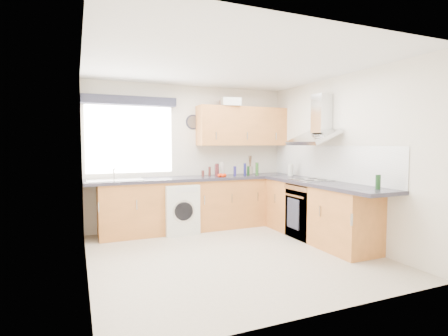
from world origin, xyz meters
name	(u,v)px	position (x,y,z in m)	size (l,w,h in m)	color
ground_plane	(232,254)	(0.00, 0.00, 0.00)	(3.60, 3.60, 0.00)	beige
ceiling	(232,65)	(0.00, 0.00, 2.50)	(3.60, 3.60, 0.02)	white
wall_back	(190,157)	(0.00, 1.80, 1.25)	(3.60, 0.02, 2.50)	silver
wall_front	(320,171)	(0.00, -1.80, 1.25)	(3.60, 0.02, 2.50)	silver
wall_left	(85,164)	(-1.80, 0.00, 1.25)	(0.02, 3.60, 2.50)	silver
wall_right	(340,159)	(1.80, 0.00, 1.25)	(0.02, 3.60, 2.50)	silver
window	(130,140)	(-1.05, 1.79, 1.55)	(1.40, 0.02, 1.10)	silver
window_blind	(130,101)	(-1.05, 1.70, 2.18)	(1.50, 0.18, 0.14)	#232330
splashback	(326,163)	(1.79, 0.30, 1.18)	(0.01, 3.00, 0.54)	white
base_cab_back	(190,205)	(-0.10, 1.51, 0.43)	(3.00, 0.58, 0.86)	#B16930
base_cab_corner	(271,199)	(1.50, 1.50, 0.43)	(0.60, 0.60, 0.86)	#B16930
base_cab_right	(317,212)	(1.51, 0.15, 0.43)	(0.58, 2.10, 0.86)	#B16930
worktop_back	(196,178)	(0.00, 1.50, 0.89)	(3.60, 0.62, 0.05)	#26242E
worktop_right	(323,184)	(1.50, 0.00, 0.89)	(0.62, 2.42, 0.05)	#26242E
sink	(115,178)	(-1.33, 1.50, 0.95)	(0.84, 0.46, 0.10)	#BBBBBC
oven	(310,211)	(1.50, 0.30, 0.42)	(0.56, 0.58, 0.85)	black
hob_plate	(311,180)	(1.50, 0.30, 0.92)	(0.52, 0.52, 0.01)	#BBBBBC
extractor_hood	(317,125)	(1.60, 0.30, 1.77)	(0.52, 0.78, 0.66)	#BBBBBC
upper_cabinets	(243,126)	(0.95, 1.62, 1.80)	(1.70, 0.35, 0.70)	#B16930
washing_machine	(179,208)	(-0.33, 1.40, 0.41)	(0.55, 0.54, 0.81)	silver
wall_clock	(193,122)	(0.05, 1.78, 1.87)	(0.26, 0.26, 0.04)	#232330
casserole	(231,102)	(0.66, 1.52, 2.22)	(0.33, 0.24, 0.14)	silver
storage_box	(228,103)	(0.67, 1.64, 2.21)	(0.26, 0.22, 0.12)	#A23F25
utensil_pot	(250,170)	(1.15, 1.70, 0.98)	(0.10, 0.10, 0.14)	tan
kitchen_roll	(290,170)	(1.62, 1.05, 1.02)	(0.10, 0.10, 0.22)	silver
tomato_cluster	(222,175)	(0.40, 1.30, 0.94)	(0.14, 0.14, 0.06)	red
jar_0	(235,171)	(0.74, 1.49, 0.98)	(0.04, 0.04, 0.15)	#143916
jar_1	(257,169)	(1.14, 1.41, 1.02)	(0.06, 0.06, 0.23)	#27561E
jar_2	(235,171)	(0.70, 1.42, 1.00)	(0.05, 0.05, 0.17)	navy
jar_3	(218,172)	(0.40, 1.47, 0.99)	(0.04, 0.04, 0.15)	#371316
jar_4	(210,171)	(0.32, 1.68, 0.99)	(0.04, 0.04, 0.16)	#57261F
jar_5	(223,172)	(0.56, 1.61, 0.97)	(0.04, 0.04, 0.11)	#161F4C
jar_6	(223,172)	(0.56, 1.64, 0.97)	(0.07, 0.07, 0.12)	olive
jar_7	(203,173)	(0.14, 1.53, 0.96)	(0.05, 0.05, 0.11)	#4F221C
jar_8	(217,170)	(0.37, 1.46, 1.02)	(0.07, 0.07, 0.22)	#47191C
jar_9	(245,169)	(0.90, 1.42, 1.02)	(0.05, 0.05, 0.22)	navy
jar_10	(248,171)	(1.00, 1.48, 0.99)	(0.05, 0.05, 0.16)	#184016
jar_11	(223,169)	(0.50, 1.52, 1.03)	(0.06, 0.06, 0.24)	#A79C8F
bottle_0	(378,182)	(1.59, -0.93, 1.00)	(0.06, 0.06, 0.18)	#153B18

